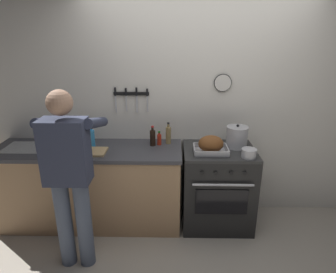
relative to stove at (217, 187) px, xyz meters
The scene contains 12 objects.
wall_back 0.95m from the stove, 121.31° to the left, with size 6.00×0.13×2.60m.
counter_block 1.43m from the stove, behind, with size 2.03×0.65×0.90m.
stove is the anchor object (origin of this frame).
person_cook 1.62m from the stove, 154.72° to the right, with size 0.51×0.63×1.66m.
roasting_pan 0.56m from the stove, 137.39° to the right, with size 0.35×0.26×0.19m.
stock_pot 0.60m from the stove, 20.88° to the left, with size 0.23×0.23×0.26m.
saucepan 0.60m from the stove, 38.64° to the right, with size 0.15×0.15×0.09m.
cutting_board 1.45m from the stove, behind, with size 0.36×0.24×0.02m, color tan.
bottle_vinegar 0.80m from the stove, 162.63° to the left, with size 0.06×0.06×0.24m.
bottle_hot_sauce 0.84m from the stove, 168.76° to the left, with size 0.05×0.05×0.16m.
bottle_dish_soap 1.49m from the stove, behind, with size 0.08×0.08×0.24m.
bottle_soy_sauce 0.91m from the stove, behind, with size 0.06×0.06×0.22m.
Camera 1 is at (-0.27, -1.94, 2.07)m, focal length 31.58 mm.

